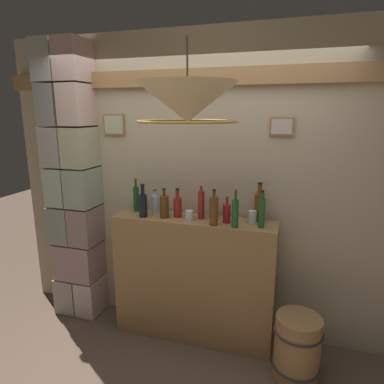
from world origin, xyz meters
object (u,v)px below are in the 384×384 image
at_px(liquor_bottle_vodka, 155,204).
at_px(liquor_bottle_port, 259,206).
at_px(glass_tumbler_rocks, 189,216).
at_px(liquor_bottle_rye, 201,204).
at_px(liquor_bottle_vermouth, 262,212).
at_px(wooden_barrel, 297,348).
at_px(liquor_bottle_scotch, 214,211).
at_px(liquor_bottle_gin, 164,206).
at_px(pendant_lamp, 187,103).
at_px(glass_tumbler_highball, 252,217).
at_px(liquor_bottle_brandy, 178,206).
at_px(liquor_bottle_amaro, 136,198).
at_px(liquor_bottle_mezcal, 235,213).
at_px(liquor_bottle_whiskey, 143,204).
at_px(liquor_bottle_tequila, 227,213).
at_px(liquor_bottle_bourbon, 214,209).

distance_m(liquor_bottle_vodka, liquor_bottle_port, 0.92).
bearing_deg(glass_tumbler_rocks, liquor_bottle_rye, 42.34).
height_order(liquor_bottle_vermouth, glass_tumbler_rocks, liquor_bottle_vermouth).
distance_m(liquor_bottle_vermouth, wooden_barrel, 1.08).
bearing_deg(liquor_bottle_vodka, liquor_bottle_scotch, -15.11).
bearing_deg(wooden_barrel, liquor_bottle_gin, 168.94).
relative_size(glass_tumbler_rocks, pendant_lamp, 0.14).
xyz_separation_m(liquor_bottle_scotch, pendant_lamp, (-0.05, -0.53, 0.83)).
distance_m(liquor_bottle_rye, glass_tumbler_highball, 0.45).
relative_size(liquor_bottle_brandy, liquor_bottle_amaro, 0.80).
distance_m(liquor_bottle_brandy, liquor_bottle_amaro, 0.43).
distance_m(liquor_bottle_scotch, liquor_bottle_gin, 0.46).
bearing_deg(liquor_bottle_vodka, liquor_bottle_vermouth, -6.49).
bearing_deg(liquor_bottle_mezcal, liquor_bottle_whiskey, 177.13).
relative_size(liquor_bottle_amaro, pendant_lamp, 0.52).
xyz_separation_m(liquor_bottle_rye, liquor_bottle_brandy, (-0.21, -0.01, -0.03)).
relative_size(liquor_bottle_vodka, liquor_bottle_whiskey, 0.76).
bearing_deg(liquor_bottle_port, wooden_barrel, -45.17).
xyz_separation_m(liquor_bottle_rye, pendant_lamp, (0.09, -0.66, 0.82)).
bearing_deg(liquor_bottle_amaro, liquor_bottle_vermouth, -6.00).
distance_m(liquor_bottle_whiskey, glass_tumbler_rocks, 0.42).
bearing_deg(liquor_bottle_mezcal, liquor_bottle_port, 53.36).
relative_size(liquor_bottle_vermouth, liquor_bottle_vodka, 1.36).
bearing_deg(liquor_bottle_tequila, liquor_bottle_vodka, 174.05).
bearing_deg(liquor_bottle_brandy, liquor_bottle_gin, -152.13).
height_order(liquor_bottle_scotch, liquor_bottle_gin, liquor_bottle_scotch).
xyz_separation_m(liquor_bottle_rye, liquor_bottle_mezcal, (0.32, -0.14, -0.01)).
bearing_deg(liquor_bottle_brandy, wooden_barrel, -14.88).
relative_size(liquor_bottle_tequila, wooden_barrel, 0.43).
xyz_separation_m(liquor_bottle_vodka, liquor_bottle_port, (0.92, 0.05, 0.04)).
relative_size(liquor_bottle_rye, pendant_lamp, 0.49).
height_order(liquor_bottle_brandy, liquor_bottle_vodka, liquor_bottle_brandy).
bearing_deg(liquor_bottle_port, glass_tumbler_rocks, -164.33).
relative_size(liquor_bottle_scotch, glass_tumbler_highball, 2.77).
height_order(liquor_bottle_amaro, pendant_lamp, pendant_lamp).
height_order(liquor_bottle_rye, liquor_bottle_tequila, liquor_bottle_rye).
bearing_deg(liquor_bottle_vodka, wooden_barrel, -14.00).
bearing_deg(liquor_bottle_rye, liquor_bottle_vodka, 176.22).
relative_size(liquor_bottle_mezcal, liquor_bottle_scotch, 1.04).
height_order(pendant_lamp, wooden_barrel, pendant_lamp).
xyz_separation_m(liquor_bottle_mezcal, liquor_bottle_scotch, (-0.18, 0.01, 0.00)).
height_order(liquor_bottle_vodka, liquor_bottle_bourbon, liquor_bottle_bourbon).
xyz_separation_m(liquor_bottle_rye, glass_tumbler_rocks, (-0.08, -0.08, -0.08)).
bearing_deg(pendant_lamp, wooden_barrel, 25.36).
bearing_deg(liquor_bottle_whiskey, liquor_bottle_port, 10.33).
relative_size(liquor_bottle_rye, liquor_bottle_vodka, 1.37).
bearing_deg(liquor_bottle_rye, glass_tumbler_highball, -0.08).
xyz_separation_m(liquor_bottle_bourbon, glass_tumbler_highball, (0.34, -0.05, -0.03)).
bearing_deg(liquor_bottle_mezcal, liquor_bottle_brandy, 166.51).
height_order(liquor_bottle_gin, wooden_barrel, liquor_bottle_gin).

